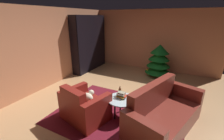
{
  "coord_description": "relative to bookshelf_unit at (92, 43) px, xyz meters",
  "views": [
    {
      "loc": [
        1.39,
        -3.18,
        2.22
      ],
      "look_at": [
        -0.17,
        -0.12,
        1.0
      ],
      "focal_mm": 24.09,
      "sensor_mm": 36.0,
      "label": 1
    }
  ],
  "objects": [
    {
      "name": "couch_red",
      "position": [
        3.54,
        -2.67,
        -0.79
      ],
      "size": [
        1.35,
        2.05,
        0.96
      ],
      "color": "maroon",
      "rests_on": "ground"
    },
    {
      "name": "decorated_tree",
      "position": [
        2.85,
        0.32,
        -0.49
      ],
      "size": [
        0.98,
        0.98,
        1.25
      ],
      "color": "brown",
      "rests_on": "ground"
    },
    {
      "name": "area_rug",
      "position": [
        2.51,
        -2.68,
        -1.11
      ],
      "size": [
        2.94,
        2.23,
        0.01
      ],
      "primitive_type": "cube",
      "color": "maroon",
      "rests_on": "ground"
    },
    {
      "name": "ground_plane",
      "position": [
        2.39,
        -2.27,
        -1.12
      ],
      "size": [
        7.98,
        7.98,
        0.0
      ],
      "primitive_type": "plane",
      "color": "tan"
    },
    {
      "name": "coffee_table",
      "position": [
        2.62,
        -2.7,
        -0.7
      ],
      "size": [
        0.64,
        0.64,
        0.47
      ],
      "color": "black",
      "rests_on": "ground"
    },
    {
      "name": "wall_back",
      "position": [
        2.39,
        1.09,
        0.14
      ],
      "size": [
        5.36,
        0.06,
        2.52
      ],
      "primitive_type": "cube",
      "color": "#CB7D55",
      "rests_on": "ground"
    },
    {
      "name": "bottle_on_table",
      "position": [
        2.51,
        -2.56,
        -0.56
      ],
      "size": [
        0.06,
        0.06,
        0.22
      ],
      "color": "#542916",
      "rests_on": "coffee_table"
    },
    {
      "name": "book_stack_on_table",
      "position": [
        2.59,
        -2.65,
        -0.58
      ],
      "size": [
        0.22,
        0.18,
        0.14
      ],
      "color": "#324A93",
      "rests_on": "coffee_table"
    },
    {
      "name": "wall_left",
      "position": [
        -0.26,
        -2.27,
        0.14
      ],
      "size": [
        0.06,
        6.77,
        2.52
      ],
      "primitive_type": "cube",
      "color": "#CB7D55",
      "rests_on": "ground"
    },
    {
      "name": "armchair_red",
      "position": [
        1.9,
        -3.15,
        -0.81
      ],
      "size": [
        1.12,
        0.97,
        0.85
      ],
      "color": "maroon",
      "rests_on": "ground"
    },
    {
      "name": "bookshelf_unit",
      "position": [
        0.0,
        0.0,
        0.0
      ],
      "size": [
        0.38,
        1.96,
        2.28
      ],
      "color": "black",
      "rests_on": "ground"
    }
  ]
}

